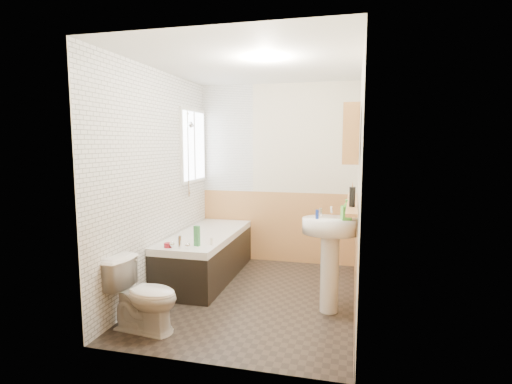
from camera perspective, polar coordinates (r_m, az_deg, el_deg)
floor at (r=4.56m, az=-0.47°, el=-14.71°), size 2.80×2.80×0.00m
ceiling at (r=4.32m, az=-0.50°, el=17.84°), size 2.80×2.80×0.00m
wall_back at (r=5.63m, az=3.07°, el=2.54°), size 2.20×0.02×2.50m
wall_front at (r=2.93m, az=-7.32°, el=-1.69°), size 2.20×0.02×2.50m
wall_left at (r=4.66m, az=-13.83°, el=1.40°), size 0.02×2.80×2.50m
wall_right at (r=4.13m, az=14.61°, el=0.68°), size 0.02×2.80×2.50m
wainscot_right at (r=4.28m, az=13.99°, el=-9.35°), size 0.01×2.80×1.00m
wainscot_front at (r=3.15m, az=-6.95°, el=-15.25°), size 2.20×0.01×1.00m
wainscot_back at (r=5.72m, az=2.98°, el=-4.99°), size 2.20×0.01×1.00m
tile_cladding_left at (r=4.65m, az=-13.59°, el=1.40°), size 0.01×2.80×2.50m
tile_return_back at (r=5.77m, az=-4.10°, el=7.60°), size 0.75×0.01×1.50m
window at (r=5.48m, az=-8.88°, el=6.52°), size 0.03×0.79×0.99m
bathtub at (r=5.13m, az=-7.11°, el=-8.78°), size 0.70×1.75×0.71m
shower_riser at (r=5.26m, az=-9.59°, el=6.49°), size 0.10×0.07×1.11m
toilet at (r=3.85m, az=-15.75°, el=-14.02°), size 0.71×0.45×0.65m
sink at (r=4.05m, az=10.54°, el=-7.55°), size 0.56×0.45×1.07m
pine_shelf at (r=4.03m, az=13.57°, el=-1.54°), size 0.10×1.43×0.03m
medicine_cabinet at (r=3.85m, az=13.43°, el=8.03°), size 0.15×0.59×0.54m
foam_can at (r=3.68m, az=13.58°, el=-0.68°), size 0.07×0.07×0.18m
green_bottle at (r=3.74m, az=13.60°, el=-0.24°), size 0.05×0.05×0.22m
black_jar at (r=4.43m, az=13.61°, el=-0.28°), size 0.08×0.08×0.04m
soap_bottle at (r=3.95m, az=12.75°, el=-3.26°), size 0.14×0.22×0.09m
clear_bottle at (r=3.95m, az=8.72°, el=-3.18°), size 0.04×0.04×0.09m
blue_gel at (r=4.42m, az=-8.44°, el=-6.21°), size 0.07×0.05×0.22m
cream_jar at (r=4.43m, az=-12.48°, el=-7.42°), size 0.10×0.10×0.05m
orange_bottle at (r=4.45m, az=-6.38°, el=-7.06°), size 0.03×0.03×0.08m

